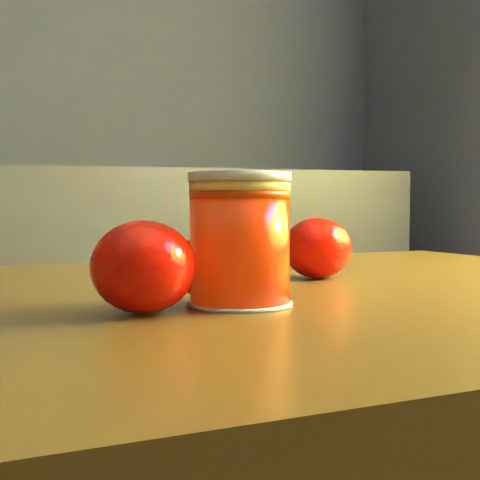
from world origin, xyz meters
name	(u,v)px	position (x,y,z in m)	size (l,w,h in m)	color
table	(245,390)	(0.79, 0.15, 0.64)	(1.06, 0.80, 0.73)	brown
juice_glass	(240,240)	(0.76, 0.06, 0.78)	(0.08, 0.08, 0.10)	red
orange_front	(218,267)	(0.75, 0.07, 0.76)	(0.07, 0.07, 0.06)	#FF1705
orange_back	(318,248)	(0.89, 0.21, 0.77)	(0.07, 0.07, 0.06)	#FF1705
orange_extra	(143,267)	(0.68, 0.04, 0.77)	(0.07, 0.07, 0.07)	#FF1705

